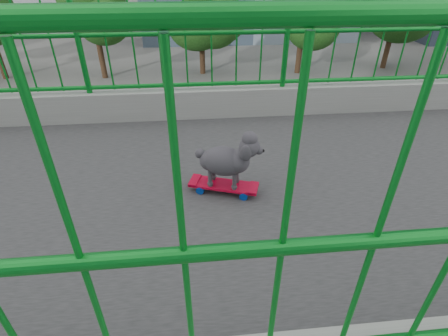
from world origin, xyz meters
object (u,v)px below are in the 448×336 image
at_px(car_4, 400,89).
at_px(car_2, 447,133).
at_px(skateboard, 224,186).
at_px(poodle, 227,159).
at_px(car_0, 168,240).

bearing_deg(car_4, car_2, 170.35).
bearing_deg(skateboard, car_2, 152.29).
height_order(poodle, car_2, poodle).
xyz_separation_m(car_0, car_4, (-12.80, 15.20, 0.06)).
bearing_deg(skateboard, poodle, 90.00).
distance_m(car_0, car_2, 15.49).
relative_size(poodle, car_4, 0.11).
xyz_separation_m(skateboard, car_2, (-12.41, 12.88, -6.37)).
height_order(skateboard, poodle, poodle).
xyz_separation_m(skateboard, car_4, (-18.81, 13.96, -6.30)).
bearing_deg(car_4, car_0, 130.11).
height_order(car_0, car_4, car_4).
distance_m(poodle, car_2, 19.05).
height_order(skateboard, car_2, skateboard).
bearing_deg(poodle, skateboard, -90.00).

